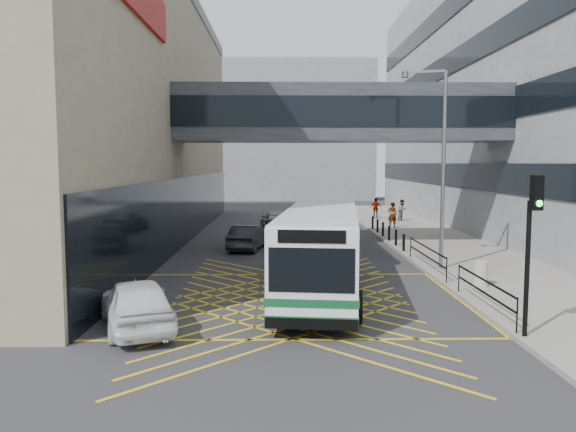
{
  "coord_description": "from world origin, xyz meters",
  "views": [
    {
      "loc": [
        -0.36,
        -19.43,
        4.81
      ],
      "look_at": [
        0.0,
        4.0,
        2.6
      ],
      "focal_mm": 35.0,
      "sensor_mm": 36.0,
      "label": 1
    }
  ],
  "objects_px": {
    "car_dark": "(248,237)",
    "street_lamp": "(439,157)",
    "traffic_light": "(532,233)",
    "car_white": "(137,303)",
    "pedestrian_a": "(392,215)",
    "pedestrian_c": "(376,208)",
    "car_silver": "(276,220)",
    "bus": "(321,249)",
    "litter_bin": "(481,274)",
    "pedestrian_b": "(402,210)"
  },
  "relations": [
    {
      "from": "bus",
      "to": "car_white",
      "type": "relative_size",
      "value": 2.34
    },
    {
      "from": "litter_bin",
      "to": "car_dark",
      "type": "bearing_deg",
      "value": 132.96
    },
    {
      "from": "traffic_light",
      "to": "litter_bin",
      "type": "bearing_deg",
      "value": 64.69
    },
    {
      "from": "bus",
      "to": "street_lamp",
      "type": "relative_size",
      "value": 1.32
    },
    {
      "from": "litter_bin",
      "to": "car_silver",
      "type": "bearing_deg",
      "value": 113.05
    },
    {
      "from": "street_lamp",
      "to": "litter_bin",
      "type": "height_order",
      "value": "street_lamp"
    },
    {
      "from": "car_white",
      "to": "bus",
      "type": "bearing_deg",
      "value": -163.64
    },
    {
      "from": "pedestrian_a",
      "to": "pedestrian_c",
      "type": "distance_m",
      "value": 7.05
    },
    {
      "from": "car_white",
      "to": "street_lamp",
      "type": "distance_m",
      "value": 14.69
    },
    {
      "from": "litter_bin",
      "to": "bus",
      "type": "bearing_deg",
      "value": -174.93
    },
    {
      "from": "car_dark",
      "to": "traffic_light",
      "type": "relative_size",
      "value": 1.02
    },
    {
      "from": "street_lamp",
      "to": "pedestrian_a",
      "type": "xyz_separation_m",
      "value": [
        1.17,
        15.68,
        -4.02
      ]
    },
    {
      "from": "litter_bin",
      "to": "pedestrian_b",
      "type": "bearing_deg",
      "value": 84.5
    },
    {
      "from": "pedestrian_a",
      "to": "pedestrian_c",
      "type": "xyz_separation_m",
      "value": [
        0.02,
        7.04,
        -0.07
      ]
    },
    {
      "from": "car_dark",
      "to": "pedestrian_b",
      "type": "relative_size",
      "value": 2.6
    },
    {
      "from": "street_lamp",
      "to": "car_white",
      "type": "bearing_deg",
      "value": -125.99
    },
    {
      "from": "traffic_light",
      "to": "litter_bin",
      "type": "xyz_separation_m",
      "value": [
        0.99,
        6.32,
        -2.36
      ]
    },
    {
      "from": "pedestrian_c",
      "to": "traffic_light",
      "type": "bearing_deg",
      "value": 92.63
    },
    {
      "from": "litter_bin",
      "to": "pedestrian_b",
      "type": "distance_m",
      "value": 24.42
    },
    {
      "from": "traffic_light",
      "to": "pedestrian_c",
      "type": "distance_m",
      "value": 32.81
    },
    {
      "from": "car_silver",
      "to": "bus",
      "type": "bearing_deg",
      "value": 89.07
    },
    {
      "from": "car_silver",
      "to": "street_lamp",
      "type": "xyz_separation_m",
      "value": [
        7.22,
        -14.85,
        4.32
      ]
    },
    {
      "from": "car_white",
      "to": "car_silver",
      "type": "bearing_deg",
      "value": -120.56
    },
    {
      "from": "car_silver",
      "to": "pedestrian_a",
      "type": "bearing_deg",
      "value": 179.44
    },
    {
      "from": "traffic_light",
      "to": "car_white",
      "type": "bearing_deg",
      "value": 155.98
    },
    {
      "from": "traffic_light",
      "to": "pedestrian_a",
      "type": "distance_m",
      "value": 25.79
    },
    {
      "from": "bus",
      "to": "pedestrian_c",
      "type": "height_order",
      "value": "bus"
    },
    {
      "from": "traffic_light",
      "to": "pedestrian_c",
      "type": "bearing_deg",
      "value": 70.9
    },
    {
      "from": "litter_bin",
      "to": "pedestrian_b",
      "type": "height_order",
      "value": "pedestrian_b"
    },
    {
      "from": "pedestrian_b",
      "to": "pedestrian_c",
      "type": "relative_size",
      "value": 1.0
    },
    {
      "from": "car_white",
      "to": "pedestrian_a",
      "type": "distance_m",
      "value": 27.18
    },
    {
      "from": "car_dark",
      "to": "street_lamp",
      "type": "height_order",
      "value": "street_lamp"
    },
    {
      "from": "pedestrian_b",
      "to": "street_lamp",
      "type": "bearing_deg",
      "value": -140.25
    },
    {
      "from": "traffic_light",
      "to": "car_dark",
      "type": "bearing_deg",
      "value": 100.7
    },
    {
      "from": "traffic_light",
      "to": "pedestrian_a",
      "type": "relative_size",
      "value": 2.36
    },
    {
      "from": "traffic_light",
      "to": "pedestrian_b",
      "type": "distance_m",
      "value": 30.87
    },
    {
      "from": "car_dark",
      "to": "street_lamp",
      "type": "distance_m",
      "value": 11.72
    },
    {
      "from": "car_silver",
      "to": "street_lamp",
      "type": "relative_size",
      "value": 0.58
    },
    {
      "from": "car_white",
      "to": "street_lamp",
      "type": "height_order",
      "value": "street_lamp"
    },
    {
      "from": "car_silver",
      "to": "litter_bin",
      "type": "relative_size",
      "value": 5.38
    },
    {
      "from": "car_dark",
      "to": "pedestrian_c",
      "type": "bearing_deg",
      "value": -111.76
    },
    {
      "from": "car_dark",
      "to": "traffic_light",
      "type": "xyz_separation_m",
      "value": [
        8.42,
        -16.42,
        2.29
      ]
    },
    {
      "from": "street_lamp",
      "to": "pedestrian_b",
      "type": "relative_size",
      "value": 5.09
    },
    {
      "from": "litter_bin",
      "to": "pedestrian_c",
      "type": "distance_m",
      "value": 26.4
    },
    {
      "from": "car_silver",
      "to": "traffic_light",
      "type": "bearing_deg",
      "value": 99.28
    },
    {
      "from": "car_silver",
      "to": "pedestrian_a",
      "type": "distance_m",
      "value": 8.44
    },
    {
      "from": "car_dark",
      "to": "street_lamp",
      "type": "bearing_deg",
      "value": 153.32
    },
    {
      "from": "bus",
      "to": "street_lamp",
      "type": "distance_m",
      "value": 7.7
    },
    {
      "from": "bus",
      "to": "litter_bin",
      "type": "distance_m",
      "value": 6.22
    },
    {
      "from": "street_lamp",
      "to": "car_dark",
      "type": "bearing_deg",
      "value": 160.15
    }
  ]
}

